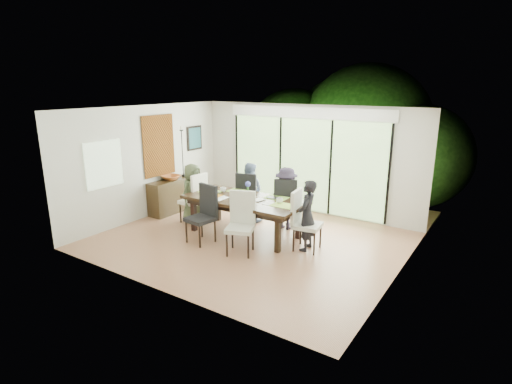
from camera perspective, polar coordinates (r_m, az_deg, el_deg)
The scene contains 62 objects.
floor at distance 8.42m, azimuth -0.95°, elevation -6.99°, with size 6.00×5.00×0.01m, color brown.
ceiling at distance 7.81m, azimuth -1.03°, elevation 11.75°, with size 6.00×5.00×0.01m, color white.
wall_back at distance 10.13m, azimuth 7.09°, elevation 4.71°, with size 6.00×0.02×2.70m, color beige.
wall_front at distance 6.18m, azimuth -14.29°, elevation -2.47°, with size 6.00×0.02×2.70m, color silver.
wall_left at distance 9.99m, azimuth -15.41°, elevation 4.13°, with size 0.02×5.00×2.70m, color silver.
wall_right at distance 6.83m, azimuth 20.34°, elevation -1.28°, with size 0.02×5.00×2.70m, color beige.
glass_doors at distance 10.13m, azimuth 6.96°, elevation 3.84°, with size 4.20×0.02×2.30m, color #598C3F.
blinds_header at distance 9.95m, azimuth 7.18°, elevation 11.20°, with size 4.40×0.06×0.28m, color white.
mullion_a at distance 11.19m, azimuth -2.73°, elevation 5.03°, with size 0.05×0.04×2.30m, color black.
mullion_b at distance 10.44m, azimuth 3.50°, elevation 4.27°, with size 0.05×0.04×2.30m, color black.
mullion_c at distance 9.83m, azimuth 10.59°, elevation 3.35°, with size 0.05×0.04×2.30m, color black.
mullion_d at distance 9.39m, azimuth 18.45°, elevation 2.27°, with size 0.05×0.04×2.30m, color black.
side_window at distance 9.20m, azimuth -20.91°, elevation 3.71°, with size 0.02×0.90×1.00m, color #8CAD7F.
deck at distance 11.24m, azimuth 8.90°, elevation -1.65°, with size 6.00×1.80×0.10m, color brown.
rail_top at distance 11.80m, azimuth 10.65°, elevation 2.09°, with size 6.00×0.08×0.06m, color brown.
foliage_left at distance 13.30m, azimuth 5.36°, elevation 7.64°, with size 3.20×3.20×3.20m, color #14380F.
foliage_mid at distance 12.94m, azimuth 15.39°, elevation 8.57°, with size 4.00×4.00×4.00m, color #14380F.
foliage_right at distance 11.79m, azimuth 22.28°, elevation 4.73°, with size 2.80×2.80×2.80m, color #14380F.
foliage_far at distance 13.95m, azimuth 12.34°, elevation 8.46°, with size 3.60×3.60×3.60m, color #14380F.
table_top at distance 8.51m, azimuth -1.64°, elevation -1.11°, with size 2.62×1.20×0.07m, color black.
table_apron at distance 8.54m, azimuth -1.63°, elevation -1.74°, with size 2.40×0.98×0.11m, color black.
table_leg_fl at distance 8.96m, azimuth -8.88°, elevation -3.18°, with size 0.10×0.10×0.75m, color black.
table_leg_fr at distance 7.74m, azimuth 3.13°, elevation -6.01°, with size 0.10×0.10×0.75m, color black.
table_leg_bl at distance 9.58m, azimuth -5.43°, elevation -1.85°, with size 0.10×0.10×0.75m, color black.
table_leg_br at distance 8.45m, azimuth 6.10°, elevation -4.22°, with size 0.10×0.10×0.75m, color black.
chair_left_end at distance 9.47m, azimuth -9.07°, elevation -0.77°, with size 0.50×0.50×1.20m, color white, non-canonical shape.
chair_right_end at distance 7.84m, azimuth 7.41°, elevation -4.10°, with size 0.50×0.50×1.20m, color silver, non-canonical shape.
chair_far_left at distance 9.48m, azimuth -0.90°, elevation -0.56°, with size 0.50×0.50×1.20m, color black, non-canonical shape.
chair_far_right at distance 8.97m, azimuth 4.38°, elevation -1.52°, with size 0.50×0.50×1.20m, color black, non-canonical shape.
chair_near_left at distance 8.21m, azimuth -7.99°, elevation -3.22°, with size 0.50×0.50×1.20m, color black, non-canonical shape.
chair_near_right at distance 7.62m, azimuth -2.31°, elevation -4.57°, with size 0.50×0.50×1.20m, color beige, non-canonical shape.
person_left_end at distance 9.43m, azimuth -9.01°, elevation -0.18°, with size 0.66×0.41×1.41m, color #475237.
person_right_end at distance 7.81m, azimuth 7.30°, elevation -3.36°, with size 0.66×0.41×1.41m, color black.
person_far_left at distance 9.43m, azimuth -0.97°, elevation 0.02°, with size 0.66×0.41×1.41m, color #6F81A1.
person_far_right at distance 8.93m, azimuth 4.33°, elevation -0.91°, with size 0.66×0.41×1.41m, color #282131.
placemat_left at distance 9.06m, azimuth -6.56°, elevation 0.05°, with size 0.48×0.35×0.01m, color #9DC145.
placemat_right at distance 8.01m, azimuth 3.93°, elevation -1.91°, with size 0.48×0.35×0.01m, color #99C145.
placemat_far_l at distance 9.07m, azimuth -2.51°, elevation 0.14°, with size 0.48×0.35×0.01m, color olive.
placemat_far_r at distance 8.54m, azimuth 2.93°, elevation -0.82°, with size 0.48×0.35×0.01m, color #88B842.
placemat_paper at distance 8.59m, azimuth -5.79°, elevation -0.77°, with size 0.48×0.35×0.01m, color white.
tablet_far_l at distance 8.97m, azimuth -2.18°, elevation 0.04°, with size 0.28×0.20×0.01m, color black.
tablet_far_r at distance 8.52m, azimuth 2.47°, elevation -0.79°, with size 0.26×0.19×0.01m, color black.
papers at distance 8.09m, azimuth 2.22°, elevation -1.72°, with size 0.33×0.24×0.00m, color white.
platter_base at distance 8.59m, azimuth -5.80°, elevation -0.67°, with size 0.28×0.28×0.03m, color white.
platter_snacks at distance 8.58m, azimuth -5.80°, elevation -0.54°, with size 0.22×0.22×0.02m, color orange.
vase at distance 8.49m, azimuth -1.17°, elevation -0.45°, with size 0.09×0.09×0.13m, color silver.
hyacinth_stems at distance 8.46m, azimuth -1.18°, elevation 0.41°, with size 0.04×0.04×0.17m, color #337226.
hyacinth_blooms at distance 8.43m, azimuth -1.18°, elevation 1.13°, with size 0.12×0.12×0.12m, color #4A54BA.
laptop at distance 8.92m, azimuth -6.48°, elevation -0.12°, with size 0.36×0.23×0.03m, color silver.
cup_a at distance 9.01m, azimuth -4.74°, elevation 0.33°, with size 0.14×0.14×0.10m, color white.
cup_b at distance 8.33m, azimuth -1.19°, elevation -0.88°, with size 0.11×0.11×0.10m, color white.
cup_c at distance 8.15m, azimuth 3.37°, elevation -1.24°, with size 0.14×0.14×0.10m, color white.
book at distance 8.40m, azimuth -0.05°, elevation -1.02°, with size 0.18×0.24×0.02m, color white.
sideboard at distance 10.44m, azimuth -11.53°, elevation -0.40°, with size 0.42×1.50×0.84m, color black.
bowl at distance 10.26m, azimuth -12.06°, elevation 2.04°, with size 0.45×0.45×0.11m, color #954920.
candlestick_base at distance 10.58m, azimuth -10.32°, elevation 2.33°, with size 0.09×0.09×0.04m, color black.
candlestick_shaft at distance 10.46m, azimuth -10.47°, elevation 5.48°, with size 0.02×0.02×1.17m, color black.
candlestick_pan at distance 10.38m, azimuth -10.63°, elevation 8.64°, with size 0.09×0.09×0.03m, color black.
candle at distance 10.38m, azimuth -10.64°, elevation 8.95°, with size 0.03×0.03×0.09m, color silver.
tapestry at distance 10.17m, azimuth -13.71°, elevation 6.43°, with size 0.02×1.00×1.50m, color #8E4914.
art_frame at distance 11.07m, azimuth -8.79°, elevation 7.64°, with size 0.03×0.55×0.65m, color black.
art_canvas at distance 11.06m, azimuth -8.71°, elevation 7.63°, with size 0.01×0.45×0.55m, color #194752.
Camera 1 is at (4.42, -6.42, 3.18)m, focal length 28.00 mm.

